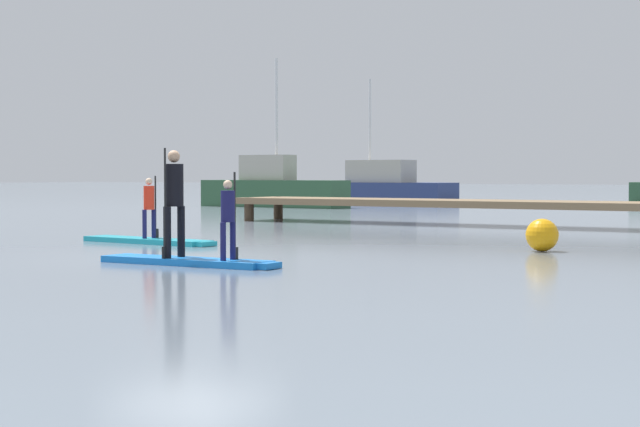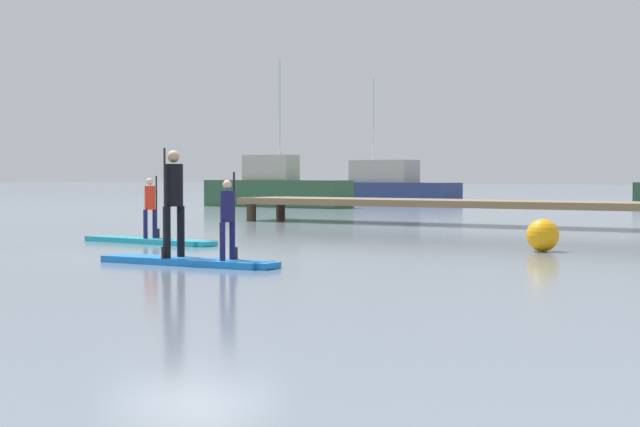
{
  "view_description": "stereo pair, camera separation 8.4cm",
  "coord_description": "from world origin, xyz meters",
  "px_view_note": "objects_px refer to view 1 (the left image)",
  "views": [
    {
      "loc": [
        10.97,
        -13.54,
        1.36
      ],
      "look_at": [
        1.73,
        1.24,
        0.71
      ],
      "focal_mm": 59.16,
      "sensor_mm": 36.0,
      "label": 1
    },
    {
      "loc": [
        11.04,
        -13.49,
        1.36
      ],
      "look_at": [
        1.73,
        1.24,
        0.71
      ],
      "focal_mm": 59.16,
      "sensor_mm": 36.0,
      "label": 2
    }
  ],
  "objects_px": {
    "fishing_boat_green_midground": "(273,189)",
    "mooring_buoy_near": "(542,235)",
    "paddler_adult": "(174,196)",
    "paddleboard_far": "(190,262)",
    "paddler_child_solo": "(149,204)",
    "motor_boat_small_navy": "(380,187)",
    "paddleboard_near": "(149,241)",
    "paddler_child_front": "(228,215)"
  },
  "relations": [
    {
      "from": "paddleboard_near",
      "to": "motor_boat_small_navy",
      "type": "height_order",
      "value": "motor_boat_small_navy"
    },
    {
      "from": "paddler_child_solo",
      "to": "mooring_buoy_near",
      "type": "height_order",
      "value": "paddler_child_solo"
    },
    {
      "from": "paddleboard_near",
      "to": "paddler_child_front",
      "type": "bearing_deg",
      "value": -36.97
    },
    {
      "from": "mooring_buoy_near",
      "to": "paddler_child_solo",
      "type": "bearing_deg",
      "value": -164.77
    },
    {
      "from": "paddler_adult",
      "to": "mooring_buoy_near",
      "type": "bearing_deg",
      "value": 54.93
    },
    {
      "from": "fishing_boat_green_midground",
      "to": "mooring_buoy_near",
      "type": "height_order",
      "value": "fishing_boat_green_midground"
    },
    {
      "from": "paddleboard_far",
      "to": "mooring_buoy_near",
      "type": "height_order",
      "value": "mooring_buoy_near"
    },
    {
      "from": "paddler_adult",
      "to": "paddleboard_near",
      "type": "bearing_deg",
      "value": 135.61
    },
    {
      "from": "paddler_child_front",
      "to": "paddleboard_near",
      "type": "bearing_deg",
      "value": 143.03
    },
    {
      "from": "paddler_child_solo",
      "to": "mooring_buoy_near",
      "type": "distance_m",
      "value": 7.61
    },
    {
      "from": "mooring_buoy_near",
      "to": "paddleboard_near",
      "type": "bearing_deg",
      "value": -164.7
    },
    {
      "from": "motor_boat_small_navy",
      "to": "mooring_buoy_near",
      "type": "bearing_deg",
      "value": -56.36
    },
    {
      "from": "paddleboard_near",
      "to": "fishing_boat_green_midground",
      "type": "height_order",
      "value": "fishing_boat_green_midground"
    },
    {
      "from": "fishing_boat_green_midground",
      "to": "motor_boat_small_navy",
      "type": "bearing_deg",
      "value": 91.3
    },
    {
      "from": "paddleboard_near",
      "to": "paddleboard_far",
      "type": "bearing_deg",
      "value": -42.02
    },
    {
      "from": "mooring_buoy_near",
      "to": "paddleboard_far",
      "type": "bearing_deg",
      "value": -123.06
    },
    {
      "from": "paddler_child_front",
      "to": "motor_boat_small_navy",
      "type": "relative_size",
      "value": 0.17
    },
    {
      "from": "paddleboard_near",
      "to": "fishing_boat_green_midground",
      "type": "xyz_separation_m",
      "value": [
        -10.88,
        20.04,
        0.71
      ]
    },
    {
      "from": "paddler_child_solo",
      "to": "motor_boat_small_navy",
      "type": "relative_size",
      "value": 0.16
    },
    {
      "from": "paddler_adult",
      "to": "motor_boat_small_navy",
      "type": "height_order",
      "value": "motor_boat_small_navy"
    },
    {
      "from": "paddleboard_far",
      "to": "paddler_adult",
      "type": "xyz_separation_m",
      "value": [
        -0.29,
        -0.01,
        0.98
      ]
    },
    {
      "from": "paddler_adult",
      "to": "paddler_child_front",
      "type": "bearing_deg",
      "value": 2.7
    },
    {
      "from": "mooring_buoy_near",
      "to": "paddler_child_front",
      "type": "bearing_deg",
      "value": -117.65
    },
    {
      "from": "paddler_child_solo",
      "to": "mooring_buoy_near",
      "type": "xyz_separation_m",
      "value": [
        7.32,
        1.99,
        -0.48
      ]
    },
    {
      "from": "paddler_child_front",
      "to": "mooring_buoy_near",
      "type": "bearing_deg",
      "value": 62.35
    },
    {
      "from": "motor_boat_small_navy",
      "to": "paddler_adult",
      "type": "bearing_deg",
      "value": -66.2
    },
    {
      "from": "fishing_boat_green_midground",
      "to": "mooring_buoy_near",
      "type": "distance_m",
      "value": 25.64
    },
    {
      "from": "paddleboard_near",
      "to": "paddler_child_solo",
      "type": "bearing_deg",
      "value": 75.51
    },
    {
      "from": "paddleboard_far",
      "to": "paddler_child_front",
      "type": "distance_m",
      "value": 1.0
    },
    {
      "from": "paddleboard_near",
      "to": "paddleboard_far",
      "type": "relative_size",
      "value": 1.08
    },
    {
      "from": "paddler_child_front",
      "to": "mooring_buoy_near",
      "type": "relative_size",
      "value": 2.23
    },
    {
      "from": "paddleboard_near",
      "to": "paddleboard_far",
      "type": "height_order",
      "value": "same"
    },
    {
      "from": "fishing_boat_green_midground",
      "to": "paddleboard_near",
      "type": "bearing_deg",
      "value": -61.5
    },
    {
      "from": "mooring_buoy_near",
      "to": "paddler_adult",
      "type": "bearing_deg",
      "value": -125.07
    },
    {
      "from": "paddler_adult",
      "to": "fishing_boat_green_midground",
      "type": "relative_size",
      "value": 0.25
    },
    {
      "from": "paddler_child_solo",
      "to": "paddleboard_far",
      "type": "xyz_separation_m",
      "value": [
        3.79,
        -3.43,
        -0.72
      ]
    },
    {
      "from": "fishing_boat_green_midground",
      "to": "mooring_buoy_near",
      "type": "bearing_deg",
      "value": -44.74
    },
    {
      "from": "paddler_child_front",
      "to": "mooring_buoy_near",
      "type": "height_order",
      "value": "paddler_child_front"
    },
    {
      "from": "paddleboard_near",
      "to": "paddleboard_far",
      "type": "distance_m",
      "value": 5.11
    },
    {
      "from": "paddler_child_solo",
      "to": "motor_boat_small_navy",
      "type": "height_order",
      "value": "motor_boat_small_navy"
    },
    {
      "from": "fishing_boat_green_midground",
      "to": "motor_boat_small_navy",
      "type": "relative_size",
      "value": 0.86
    },
    {
      "from": "paddler_child_solo",
      "to": "mooring_buoy_near",
      "type": "bearing_deg",
      "value": 15.23
    }
  ]
}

